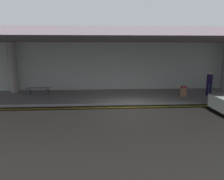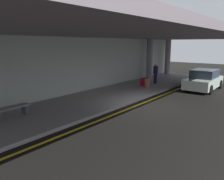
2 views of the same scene
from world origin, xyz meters
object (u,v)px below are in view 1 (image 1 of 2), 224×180
support_column_far_left (13,68)px  suitcase_upright_secondary (183,91)px  bench_metal (38,90)px  traveler_with_luggage (210,82)px  suitcase_upright_primary (183,92)px

support_column_far_left → suitcase_upright_secondary: 12.30m
support_column_far_left → bench_metal: size_ratio=2.28×
traveler_with_luggage → suitcase_upright_secondary: (-1.71, 0.20, -0.65)m
suitcase_upright_primary → suitcase_upright_secondary: size_ratio=1.00×
traveler_with_luggage → suitcase_upright_secondary: 1.84m
suitcase_upright_primary → bench_metal: (-9.94, 1.31, 0.04)m
suitcase_upright_secondary → suitcase_upright_primary: bearing=-88.2°
traveler_with_luggage → suitcase_upright_secondary: size_ratio=1.87×
traveler_with_luggage → suitcase_upright_primary: 2.10m
traveler_with_luggage → suitcase_upright_primary: size_ratio=1.87×
suitcase_upright_secondary → bench_metal: size_ratio=0.56×
support_column_far_left → suitcase_upright_secondary: (12.10, -1.60, -1.51)m
suitcase_upright_secondary → traveler_with_luggage: bearing=19.3°
traveler_with_luggage → suitcase_upright_primary: bearing=95.7°
suitcase_upright_primary → traveler_with_luggage: bearing=-0.3°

